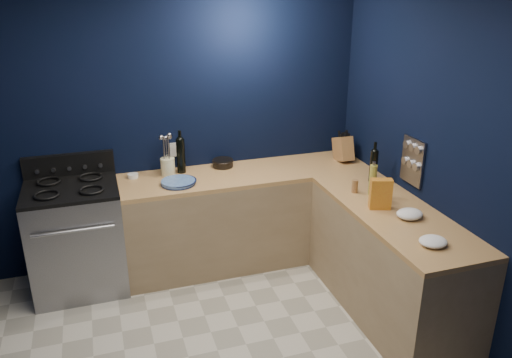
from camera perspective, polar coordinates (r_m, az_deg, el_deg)
name	(u,v)px	position (r m, az deg, el deg)	size (l,w,h in m)	color
wall_back	(173,126)	(4.74, -9.23, 5.85)	(3.50, 0.02, 2.60)	black
wall_right	(463,170)	(3.89, 22.04, 0.96)	(0.02, 3.50, 2.60)	black
cab_back	(247,218)	(4.88, -1.02, -4.37)	(2.30, 0.63, 0.86)	#947B5A
top_back	(247,174)	(4.70, -1.05, 0.57)	(2.30, 0.63, 0.04)	brown
cab_right	(389,264)	(4.27, 14.58, -9.16)	(0.63, 1.67, 0.86)	#947B5A
top_right	(394,213)	(4.07, 15.17, -3.69)	(0.63, 1.67, 0.04)	brown
gas_range	(78,240)	(4.69, -19.26, -6.40)	(0.76, 0.66, 0.92)	gray
oven_door	(78,259)	(4.42, -19.25, -8.36)	(0.59, 0.02, 0.42)	black
cooktop	(70,189)	(4.50, -19.99, -1.03)	(0.76, 0.66, 0.03)	black
backguard	(69,165)	(4.74, -20.11, 1.47)	(0.76, 0.06, 0.20)	black
spice_panel	(413,161)	(4.32, 17.05, 1.91)	(0.02, 0.28, 0.38)	gray
wall_outlet	(175,150)	(4.79, -9.04, 3.25)	(0.09, 0.02, 0.13)	white
plate_stack	(178,182)	(4.45, -8.66, -0.37)	(0.29, 0.29, 0.04)	#374E94
ramekin	(133,176)	(4.68, -13.54, 0.35)	(0.09, 0.09, 0.04)	white
utensil_crock	(168,167)	(4.66, -9.79, 1.36)	(0.13, 0.13, 0.16)	beige
wine_bottle_back	(181,156)	(4.67, -8.37, 2.55)	(0.08, 0.08, 0.32)	black
lemon_basket	(223,163)	(4.82, -3.72, 1.78)	(0.19, 0.19, 0.07)	black
knife_block	(343,149)	(5.03, 9.67, 3.33)	(0.13, 0.21, 0.23)	olive
wine_bottle_right	(374,166)	(4.55, 12.95, 1.40)	(0.07, 0.07, 0.28)	black
oil_bottle	(373,180)	(4.26, 12.86, -0.12)	(0.06, 0.06, 0.26)	#9B9636
spice_jar_near	(355,186)	(4.30, 10.95, -0.79)	(0.05, 0.05, 0.11)	olive
spice_jar_far	(385,195)	(4.19, 14.19, -1.78)	(0.05, 0.05, 0.10)	olive
crouton_bag	(381,194)	(4.03, 13.70, -1.63)	(0.16, 0.08, 0.24)	#AE3314
towel_front	(410,214)	(3.95, 16.74, -3.75)	(0.20, 0.17, 0.07)	white
towel_end	(433,241)	(3.62, 19.12, -6.59)	(0.19, 0.17, 0.06)	white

